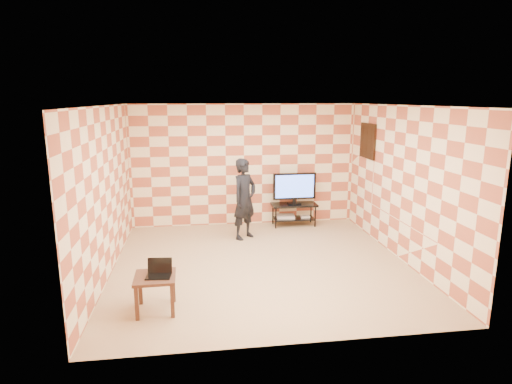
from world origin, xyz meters
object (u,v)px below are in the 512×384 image
tv (294,187)px  person (245,199)px  tv_stand (294,210)px  side_table (155,282)px

tv → person: bearing=-149.0°
tv_stand → tv: 0.52m
tv_stand → tv: bearing=-91.0°
side_table → person: 3.31m
person → tv_stand: bearing=-10.4°
side_table → person: size_ratio=0.33×
tv → side_table: tv is taller
tv → person: person is taller
tv → person: 1.40m
tv_stand → tv: size_ratio=1.05×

